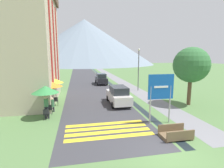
{
  "coord_description": "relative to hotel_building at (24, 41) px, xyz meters",
  "views": [
    {
      "loc": [
        -4.36,
        -7.24,
        4.78
      ],
      "look_at": [
        -0.87,
        10.0,
        1.91
      ],
      "focal_mm": 28.0,
      "sensor_mm": 36.0,
      "label": 1
    }
  ],
  "objects": [
    {
      "name": "road",
      "position": [
        6.9,
        18.0,
        -6.22
      ],
      "size": [
        6.4,
        60.0,
        0.01
      ],
      "color": "#38383D",
      "rests_on": "ground_plane"
    },
    {
      "name": "road_sign",
      "position": [
        10.7,
        -8.3,
        -3.89
      ],
      "size": [
        1.88,
        0.11,
        3.52
      ],
      "color": "#9E9EA3",
      "rests_on": "ground_plane"
    },
    {
      "name": "parked_car_far",
      "position": [
        9.03,
        9.72,
        -5.31
      ],
      "size": [
        1.75,
        4.12,
        1.82
      ],
      "color": "black",
      "rests_on": "ground_plane"
    },
    {
      "name": "person_standing_terrace",
      "position": [
        2.68,
        -5.7,
        -5.2
      ],
      "size": [
        0.32,
        0.32,
        1.76
      ],
      "color": "#282833",
      "rests_on": "ground_plane"
    },
    {
      "name": "cafe_umbrella_front_green",
      "position": [
        2.66,
        -5.55,
        -3.97
      ],
      "size": [
        1.99,
        1.99,
        2.53
      ],
      "color": "#B7B2A8",
      "rests_on": "ground_plane"
    },
    {
      "name": "cafe_chair_far_left",
      "position": [
        2.96,
        -2.16,
        -5.71
      ],
      "size": [
        0.4,
        0.4,
        0.85
      ],
      "rotation": [
        0.0,
        0.0,
        0.34
      ],
      "color": "#232328",
      "rests_on": "ground_plane"
    },
    {
      "name": "parked_car_near",
      "position": [
        9.0,
        -2.86,
        -5.31
      ],
      "size": [
        1.82,
        4.34,
        1.82
      ],
      "color": "silver",
      "rests_on": "ground_plane"
    },
    {
      "name": "hotel_building",
      "position": [
        0.0,
        0.0,
        0.0
      ],
      "size": [
        6.14,
        9.74,
        11.57
      ],
      "color": "#BCAD93",
      "rests_on": "ground_plane"
    },
    {
      "name": "streetlamp",
      "position": [
        13.28,
        3.32,
        -2.88
      ],
      "size": [
        0.28,
        0.28,
        5.7
      ],
      "color": "#515156",
      "rests_on": "ground_plane"
    },
    {
      "name": "drainage_channel",
      "position": [
        10.6,
        18.0,
        -6.22
      ],
      "size": [
        0.6,
        60.0,
        0.0
      ],
      "color": "black",
      "rests_on": "ground_plane"
    },
    {
      "name": "crosswalk_marking",
      "position": [
        6.9,
        -8.67,
        -6.21
      ],
      "size": [
        5.44,
        2.54,
        0.01
      ],
      "color": "yellow",
      "rests_on": "ground_plane"
    },
    {
      "name": "ground_plane",
      "position": [
        9.4,
        8.0,
        -6.22
      ],
      "size": [
        160.0,
        160.0,
        0.0
      ],
      "primitive_type": "plane",
      "color": "#517542"
    },
    {
      "name": "cafe_chair_near_left",
      "position": [
        2.76,
        -4.82,
        -5.71
      ],
      "size": [
        0.4,
        0.4,
        0.85
      ],
      "rotation": [
        0.0,
        0.0,
        0.16
      ],
      "color": "#232328",
      "rests_on": "ground_plane"
    },
    {
      "name": "mountain_distant",
      "position": [
        9.94,
        82.34,
        6.1
      ],
      "size": [
        76.62,
        76.62,
        24.63
      ],
      "color": "slate",
      "rests_on": "ground_plane"
    },
    {
      "name": "cafe_chair_middle",
      "position": [
        2.69,
        -3.61,
        -5.71
      ],
      "size": [
        0.4,
        0.4,
        0.85
      ],
      "rotation": [
        0.0,
        0.0,
        -0.38
      ],
      "color": "#232328",
      "rests_on": "ground_plane"
    },
    {
      "name": "cafe_umbrella_rear_yellow",
      "position": [
        2.57,
        -0.74,
        -3.94
      ],
      "size": [
        2.19,
        2.19,
        2.54
      ],
      "color": "#B7B2A8",
      "rests_on": "ground_plane"
    },
    {
      "name": "footbridge",
      "position": [
        10.6,
        -10.55,
        -5.99
      ],
      "size": [
        1.7,
        1.1,
        0.65
      ],
      "color": "brown",
      "rests_on": "ground_plane"
    },
    {
      "name": "cafe_chair_nearest",
      "position": [
        2.69,
        -5.98,
        -5.71
      ],
      "size": [
        0.4,
        0.4,
        0.85
      ],
      "rotation": [
        0.0,
        0.0,
        0.22
      ],
      "color": "#232328",
      "rests_on": "ground_plane"
    },
    {
      "name": "tree_by_path",
      "position": [
        15.72,
        -4.42,
        -2.33
      ],
      "size": [
        3.36,
        3.36,
        5.59
      ],
      "color": "brown",
      "rests_on": "ground_plane"
    },
    {
      "name": "person_seated_far",
      "position": [
        2.89,
        -4.11,
        -5.52
      ],
      "size": [
        0.32,
        0.32,
        1.26
      ],
      "color": "#282833",
      "rests_on": "ground_plane"
    },
    {
      "name": "footpath",
      "position": [
        13.0,
        18.0,
        -6.22
      ],
      "size": [
        2.2,
        60.0,
        0.01
      ],
      "color": "slate",
      "rests_on": "ground_plane"
    },
    {
      "name": "cafe_umbrella_middle_orange",
      "position": [
        2.73,
        -2.91,
        -3.99
      ],
      "size": [
        1.97,
        1.97,
        2.47
      ],
      "color": "#B7B2A8",
      "rests_on": "ground_plane"
    },
    {
      "name": "cafe_chair_far_right",
      "position": [
        2.49,
        -1.87,
        -5.71
      ],
      "size": [
        0.4,
        0.4,
        0.85
      ],
      "rotation": [
        0.0,
        0.0,
        0.35
      ],
      "color": "#232328",
      "rests_on": "ground_plane"
    }
  ]
}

